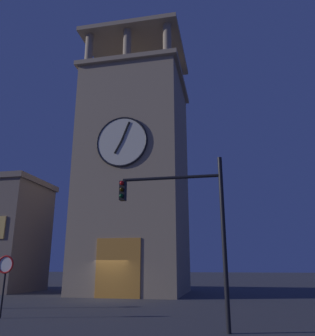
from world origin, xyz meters
TOP-DOWN VIEW (x-y plane):
  - ground_plane at (0.00, 0.00)m, footprint 200.00×200.00m
  - clocktower at (-0.52, -5.10)m, footprint 8.76×8.97m
  - traffic_signal_near at (-6.68, 10.07)m, footprint 3.91×0.41m
  - no_horn_sign at (1.51, 8.60)m, footprint 0.78×0.14m

SIDE VIEW (x-z plane):
  - ground_plane at x=0.00m, z-range 0.00..0.00m
  - no_horn_sign at x=1.51m, z-range 0.71..3.27m
  - traffic_signal_near at x=-6.68m, z-range 0.90..6.89m
  - clocktower at x=-0.52m, z-range -2.60..22.19m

